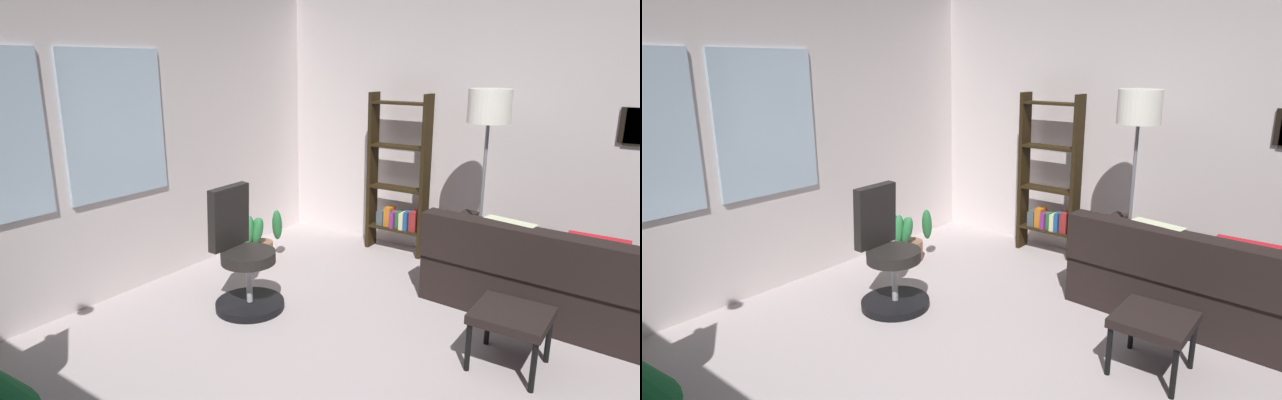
{
  "view_description": "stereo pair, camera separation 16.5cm",
  "coord_description": "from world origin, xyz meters",
  "views": [
    {
      "loc": [
        -2.38,
        -1.24,
        1.95
      ],
      "look_at": [
        0.4,
        0.71,
        1.05
      ],
      "focal_mm": 29.11,
      "sensor_mm": 36.0,
      "label": 1
    },
    {
      "loc": [
        -2.28,
        -1.37,
        1.95
      ],
      "look_at": [
        0.4,
        0.71,
        1.05
      ],
      "focal_mm": 29.11,
      "sensor_mm": 36.0,
      "label": 2
    }
  ],
  "objects": [
    {
      "name": "office_chair",
      "position": [
        0.47,
        1.52,
        0.39
      ],
      "size": [
        0.56,
        0.56,
        1.0
      ],
      "color": "black",
      "rests_on": "ground_plane"
    },
    {
      "name": "potted_plant",
      "position": [
        1.3,
        2.09,
        0.23
      ],
      "size": [
        0.45,
        0.42,
        0.54
      ],
      "color": "#8E6049",
      "rests_on": "ground_plane"
    },
    {
      "name": "wall_back_with_windows",
      "position": [
        -0.02,
        2.61,
        1.34
      ],
      "size": [
        5.16,
        0.12,
        2.66
      ],
      "color": "silver",
      "rests_on": "ground_plane"
    },
    {
      "name": "bookshelf",
      "position": [
        2.36,
        1.1,
        0.73
      ],
      "size": [
        0.18,
        0.64,
        1.66
      ],
      "color": "black",
      "rests_on": "ground_plane"
    },
    {
      "name": "wall_right_with_frames",
      "position": [
        2.63,
        -0.0,
        1.33
      ],
      "size": [
        0.12,
        5.13,
        2.66
      ],
      "color": "silver",
      "rests_on": "ground_plane"
    },
    {
      "name": "floor_lamp",
      "position": [
        1.96,
        0.1,
        1.48
      ],
      "size": [
        0.35,
        0.35,
        1.74
      ],
      "color": "slate",
      "rests_on": "ground_plane"
    },
    {
      "name": "footstool",
      "position": [
        0.83,
        -0.51,
        0.34
      ],
      "size": [
        0.46,
        0.46,
        0.4
      ],
      "color": "black",
      "rests_on": "ground_plane"
    },
    {
      "name": "couch",
      "position": [
        1.96,
        -0.61,
        0.27
      ],
      "size": [
        1.7,
        1.86,
        0.77
      ],
      "color": "black",
      "rests_on": "ground_plane"
    }
  ]
}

